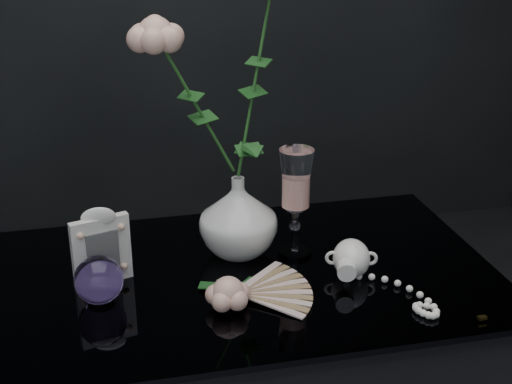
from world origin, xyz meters
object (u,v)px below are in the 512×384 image
object	(u,v)px
loose_rose	(228,293)
pearl_jar	(352,257)
vase	(238,216)
picture_frame	(101,245)
paperweight	(99,280)
wine_glass	(296,203)

from	to	relation	value
loose_rose	pearl_jar	xyz separation A→B (m)	(0.25, 0.07, 0.01)
vase	pearl_jar	bearing A→B (deg)	-34.51
vase	pearl_jar	size ratio (longest dim) A/B	0.64
picture_frame	paperweight	bearing A→B (deg)	-113.54
picture_frame	paperweight	xyz separation A→B (m)	(-0.01, -0.07, -0.03)
paperweight	loose_rose	xyz separation A→B (m)	(0.22, -0.07, -0.01)
wine_glass	pearl_jar	distance (m)	0.15
paperweight	vase	bearing A→B (deg)	24.75
vase	loose_rose	world-z (taller)	vase
wine_glass	loose_rose	size ratio (longest dim) A/B	1.27
wine_glass	paperweight	distance (m)	0.40
pearl_jar	vase	bearing A→B (deg)	160.46
vase	wine_glass	xyz separation A→B (m)	(0.11, -0.03, 0.03)
vase	wine_glass	distance (m)	0.12
wine_glass	paperweight	xyz separation A→B (m)	(-0.39, -0.10, -0.07)
wine_glass	loose_rose	distance (m)	0.25
wine_glass	loose_rose	world-z (taller)	wine_glass
vase	picture_frame	size ratio (longest dim) A/B	1.07
vase	wine_glass	world-z (taller)	wine_glass
vase	pearl_jar	xyz separation A→B (m)	(0.19, -0.13, -0.04)
paperweight	loose_rose	world-z (taller)	paperweight
paperweight	pearl_jar	size ratio (longest dim) A/B	0.34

